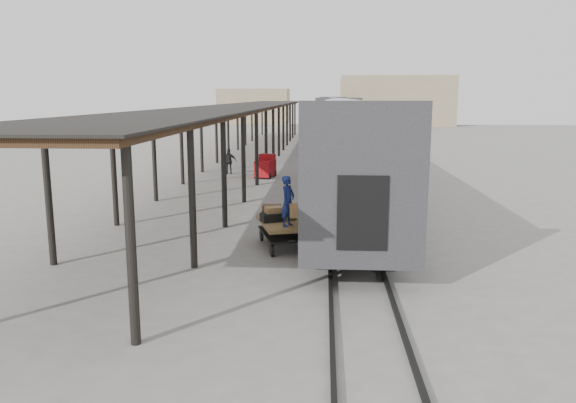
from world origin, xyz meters
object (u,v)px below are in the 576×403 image
(porter, at_px, (288,201))
(pedestrian, at_px, (229,161))
(baggage_cart, at_px, (282,228))
(luggage_tug, at_px, (266,167))

(porter, relative_size, pedestrian, 0.98)
(baggage_cart, height_order, pedestrian, pedestrian)
(porter, bearing_deg, luggage_tug, 34.41)
(baggage_cart, distance_m, pedestrian, 17.59)
(porter, xyz_separation_m, pedestrian, (-4.79, 17.64, -0.85))
(porter, bearing_deg, pedestrian, 41.28)
(luggage_tug, distance_m, porter, 16.43)
(baggage_cart, xyz_separation_m, porter, (0.24, -0.65, 0.99))
(luggage_tug, bearing_deg, pedestrian, 160.97)
(baggage_cart, relative_size, pedestrian, 1.68)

